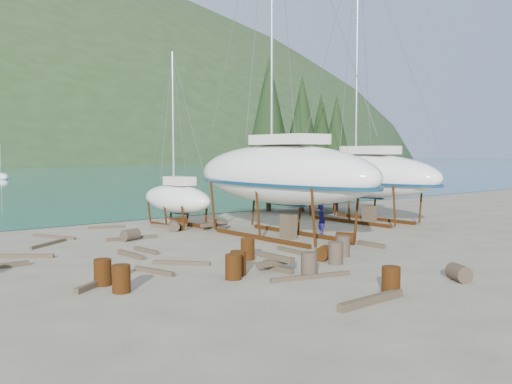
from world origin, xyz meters
TOP-DOWN VIEW (x-y plane):
  - ground at (0.00, 0.00)m, footprint 600.00×600.00m
  - cypress_near_right at (12.50, 12.00)m, footprint 3.60×3.60m
  - cypress_mid_right at (14.00, 10.00)m, footprint 3.06×3.06m
  - cypress_back_left at (11.00, 14.00)m, footprint 4.14×4.14m
  - cypress_far_right at (15.50, 13.00)m, footprint 3.24×3.24m
  - moored_boat_mid at (10.00, 80.00)m, footprint 2.00×5.00m
  - large_sailboat_near at (2.94, 3.70)m, footprint 4.01×13.15m
  - large_sailboat_far at (11.43, 5.35)m, footprint 3.49×11.56m
  - small_sailboat_shore at (1.05, 10.76)m, footprint 2.13×6.47m
  - worker at (5.30, 2.98)m, footprint 0.53×0.67m
  - drum_0 at (-8.70, -1.87)m, footprint 0.58×0.58m
  - drum_1 at (0.95, -7.75)m, footprint 0.94×1.05m
  - drum_3 at (-2.35, -7.41)m, footprint 0.58×0.58m
  - drum_4 at (0.97, 10.37)m, footprint 0.95×0.69m
  - drum_5 at (1.37, -2.08)m, footprint 0.58×0.58m
  - drum_6 at (3.88, 0.01)m, footprint 0.91×1.05m
  - drum_8 at (-8.74, -0.57)m, footprint 0.58×0.58m
  - drum_9 at (-3.58, 7.61)m, footprint 1.00×0.78m
  - drum_10 at (-4.85, -2.62)m, footprint 0.58×0.58m
  - drum_11 at (-0.08, 9.23)m, footprint 0.93×1.05m
  - drum_12 at (0.14, -2.12)m, footprint 1.05×0.93m
  - drum_13 at (-4.31, -2.18)m, footprint 0.58×0.58m
  - drum_14 at (-2.21, -0.09)m, footprint 0.58×0.58m
  - drum_16 at (-2.53, -3.99)m, footprint 0.58×0.58m
  - drum_17 at (-0.07, -3.00)m, footprint 0.58×0.58m
  - timber_0 at (-6.27, 10.86)m, footprint 1.35×2.64m
  - timber_1 at (4.33, -1.19)m, footprint 0.27×1.62m
  - timber_2 at (-10.55, 4.49)m, footprint 2.03×0.21m
  - timber_3 at (-2.69, -4.26)m, footprint 3.04×0.98m
  - timber_4 at (-4.62, 4.09)m, footprint 0.34×1.73m
  - timber_5 at (0.28, -0.24)m, footprint 0.38×2.40m
  - timber_6 at (0.18, 10.72)m, footprint 0.94×1.83m
  - timber_8 at (-5.64, 3.53)m, footprint 0.28×2.01m
  - timber_9 at (-2.55, 12.62)m, footprint 2.00×0.81m
  - timber_10 at (-3.35, 7.86)m, footprint 2.63×0.56m
  - timber_11 at (-4.90, 0.73)m, footprint 1.68×1.78m
  - timber_12 at (-6.51, 0.01)m, footprint 0.65×1.92m
  - timber_14 at (-8.83, -0.49)m, footprint 2.30×1.61m
  - timber_15 at (-7.28, 8.74)m, footprint 2.30×1.72m
  - timber_16 at (-3.68, -7.73)m, footprint 2.80×0.30m
  - timber_17 at (-9.17, 6.15)m, footprint 1.97×1.68m
  - timber_pile_fore at (-2.73, -2.44)m, footprint 1.80×1.80m
  - timber_pile_aft at (1.99, 8.24)m, footprint 1.80×1.80m

SIDE VIEW (x-z plane):
  - ground at x=0.00m, z-range 0.00..0.00m
  - timber_0 at x=-6.27m, z-range 0.00..0.14m
  - timber_15 at x=-7.28m, z-range 0.00..0.15m
  - timber_3 at x=-2.69m, z-range 0.00..0.15m
  - timber_9 at x=-2.55m, z-range 0.00..0.15m
  - timber_11 at x=-4.90m, z-range 0.00..0.15m
  - timber_5 at x=0.28m, z-range 0.00..0.16m
  - timber_17 at x=-9.17m, z-range 0.00..0.16m
  - timber_10 at x=-3.35m, z-range 0.00..0.16m
  - timber_12 at x=-6.51m, z-range 0.00..0.17m
  - timber_4 at x=-4.62m, z-range 0.00..0.17m
  - timber_14 at x=-8.83m, z-range 0.00..0.18m
  - timber_2 at x=-10.55m, z-range 0.00..0.19m
  - timber_8 at x=-5.64m, z-range 0.00..0.19m
  - timber_6 at x=0.18m, z-range 0.00..0.19m
  - timber_1 at x=4.33m, z-range 0.00..0.19m
  - timber_16 at x=-3.68m, z-range 0.00..0.23m
  - drum_1 at x=0.95m, z-range 0.00..0.58m
  - drum_4 at x=0.97m, z-range 0.00..0.58m
  - drum_6 at x=3.88m, z-range 0.00..0.58m
  - drum_9 at x=-3.58m, z-range 0.00..0.58m
  - drum_11 at x=-0.08m, z-range 0.00..0.58m
  - drum_12 at x=0.14m, z-range 0.00..0.58m
  - timber_pile_fore at x=-2.73m, z-range 0.00..0.60m
  - timber_pile_aft at x=1.99m, z-range 0.00..0.60m
  - moored_boat_mid at x=10.00m, z-range -2.64..3.41m
  - drum_0 at x=-8.70m, z-range 0.00..0.88m
  - drum_3 at x=-2.35m, z-range 0.00..0.88m
  - drum_5 at x=1.37m, z-range 0.00..0.88m
  - drum_8 at x=-8.74m, z-range 0.00..0.88m
  - drum_10 at x=-4.85m, z-range 0.00..0.88m
  - drum_13 at x=-4.31m, z-range 0.00..0.88m
  - drum_14 at x=-2.21m, z-range 0.00..0.88m
  - drum_16 at x=-2.53m, z-range 0.00..0.88m
  - drum_17 at x=-0.07m, z-range 0.00..0.88m
  - worker at x=5.30m, z-range 0.00..1.61m
  - small_sailboat_shore at x=1.05m, z-range -3.45..6.86m
  - large_sailboat_far at x=11.43m, z-range -6.13..12.08m
  - large_sailboat_near at x=2.94m, z-range -6.99..13.62m
  - cypress_mid_right at x=14.00m, z-range 0.67..9.17m
  - cypress_far_right at x=15.50m, z-range 0.71..9.71m
  - cypress_near_right at x=12.50m, z-range 0.79..10.79m
  - cypress_back_left at x=11.00m, z-range 0.91..12.41m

